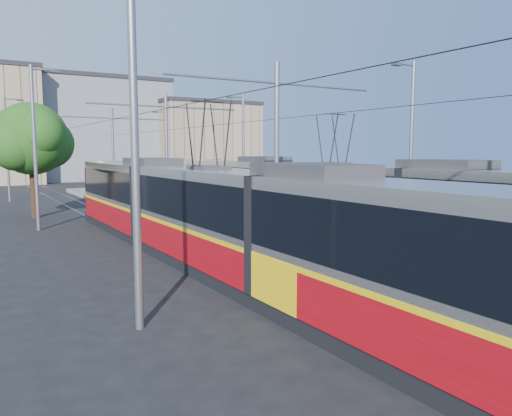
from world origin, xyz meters
TOP-DOWN VIEW (x-y plane):
  - ground at (0.00, 0.00)m, footprint 160.00×160.00m
  - platform at (0.00, 17.00)m, footprint 4.00×50.00m
  - tactile_strip_left at (-1.45, 17.00)m, footprint 0.70×50.00m
  - tactile_strip_right at (1.45, 17.00)m, footprint 0.70×50.00m
  - rails at (0.00, 17.00)m, footprint 8.71×70.00m
  - track_arrow at (-3.60, -3.00)m, footprint 1.20×5.00m
  - tram_left at (-3.60, 6.59)m, footprint 2.43×28.26m
  - tram_right at (3.60, 8.84)m, footprint 2.43×29.51m
  - catenary at (0.00, 14.15)m, footprint 9.20×70.00m
  - street_lamps at (-0.00, 21.00)m, footprint 15.18×38.22m
  - shelter at (1.19, 12.77)m, footprint 0.73×1.12m
  - tree at (-6.78, 23.27)m, footprint 4.60×4.25m
  - building_centre at (6.00, 64.00)m, footprint 18.36×14.28m
  - building_right at (20.00, 58.00)m, footprint 14.28×10.20m

SIDE VIEW (x-z plane):
  - ground at x=0.00m, z-range 0.00..0.00m
  - track_arrow at x=-3.60m, z-range 0.00..0.01m
  - rails at x=0.00m, z-range 0.00..0.03m
  - platform at x=0.00m, z-range 0.00..0.30m
  - tactile_strip_left at x=-1.45m, z-range 0.30..0.31m
  - tactile_strip_right at x=1.45m, z-range 0.30..0.31m
  - shelter at x=1.19m, z-range 0.36..2.73m
  - tram_left at x=-3.60m, z-range -1.04..4.46m
  - tram_right at x=3.60m, z-range -0.89..4.61m
  - street_lamps at x=0.00m, z-range 0.18..8.18m
  - tree at x=-6.78m, z-range 1.18..7.86m
  - catenary at x=0.00m, z-range 1.02..8.02m
  - building_right at x=20.00m, z-range 0.01..10.87m
  - building_centre at x=6.00m, z-range 0.01..13.76m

